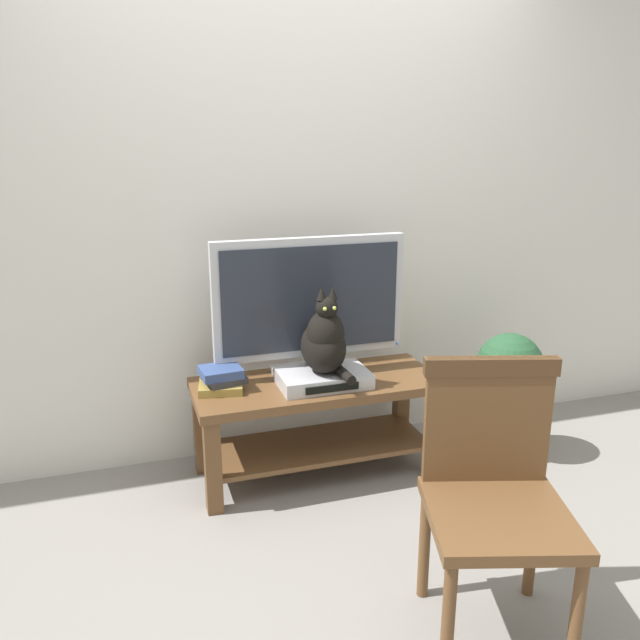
# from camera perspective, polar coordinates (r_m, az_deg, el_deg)

# --- Properties ---
(ground_plane) EXTENTS (12.00, 12.00, 0.00)m
(ground_plane) POSITION_cam_1_polar(r_m,az_deg,el_deg) (2.85, 2.77, -18.16)
(ground_plane) COLOR gray
(back_wall) EXTENTS (7.00, 0.12, 2.80)m
(back_wall) POSITION_cam_1_polar(r_m,az_deg,el_deg) (3.24, -2.73, 12.50)
(back_wall) COLOR silver
(back_wall) RESTS_ON ground
(tv_stand) EXTENTS (1.17, 0.48, 0.48)m
(tv_stand) POSITION_cam_1_polar(r_m,az_deg,el_deg) (3.11, -0.28, -7.91)
(tv_stand) COLOR brown
(tv_stand) RESTS_ON ground
(tv) EXTENTS (0.93, 0.20, 0.67)m
(tv) POSITION_cam_1_polar(r_m,az_deg,el_deg) (3.03, -0.88, 1.54)
(tv) COLOR #B7B7BC
(tv) RESTS_ON tv_stand
(media_box) EXTENTS (0.42, 0.27, 0.07)m
(media_box) POSITION_cam_1_polar(r_m,az_deg,el_deg) (2.99, 0.29, -5.19)
(media_box) COLOR #BCBCC1
(media_box) RESTS_ON tv_stand
(cat) EXTENTS (0.20, 0.35, 0.41)m
(cat) POSITION_cam_1_polar(r_m,az_deg,el_deg) (2.92, 0.41, -1.90)
(cat) COLOR black
(cat) RESTS_ON media_box
(wooden_chair) EXTENTS (0.55, 0.56, 0.91)m
(wooden_chair) POSITION_cam_1_polar(r_m,az_deg,el_deg) (2.22, 15.18, -13.58)
(wooden_chair) COLOR brown
(wooden_chair) RESTS_ON ground
(book_stack) EXTENTS (0.23, 0.22, 0.11)m
(book_stack) POSITION_cam_1_polar(r_m,az_deg,el_deg) (2.96, -8.75, -5.23)
(book_stack) COLOR olive
(book_stack) RESTS_ON tv_stand
(potted_plant) EXTENTS (0.33, 0.33, 0.66)m
(potted_plant) POSITION_cam_1_polar(r_m,az_deg,el_deg) (3.39, 16.36, -5.77)
(potted_plant) COLOR #9E6B4C
(potted_plant) RESTS_ON ground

